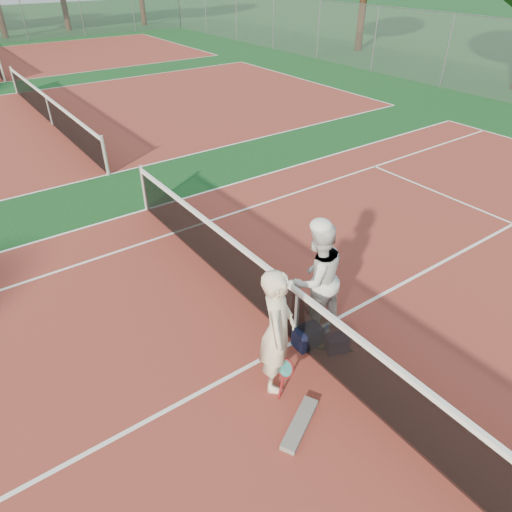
# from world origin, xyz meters

# --- Properties ---
(ground) EXTENTS (130.00, 130.00, 0.00)m
(ground) POSITION_xyz_m (0.00, 0.00, 0.00)
(ground) COLOR #113E18
(ground) RESTS_ON ground
(court_main) EXTENTS (23.77, 10.97, 0.01)m
(court_main) POSITION_xyz_m (0.00, 0.00, 0.00)
(court_main) COLOR maroon
(court_main) RESTS_ON ground
(court_far_a) EXTENTS (23.77, 10.97, 0.01)m
(court_far_a) POSITION_xyz_m (0.00, 13.50, 0.00)
(court_far_a) COLOR maroon
(court_far_a) RESTS_ON ground
(net_main) EXTENTS (0.10, 10.98, 1.02)m
(net_main) POSITION_xyz_m (0.00, 0.00, 0.51)
(net_main) COLOR black
(net_main) RESTS_ON ground
(net_far_a) EXTENTS (0.10, 10.98, 1.02)m
(net_far_a) POSITION_xyz_m (0.00, 13.50, 0.51)
(net_far_a) COLOR black
(net_far_a) RESTS_ON ground
(fence_right) EXTENTS (0.06, 54.50, 3.00)m
(fence_right) POSITION_xyz_m (16.00, 6.75, 1.50)
(fence_right) COLOR slate
(fence_right) RESTS_ON ground
(player_a) EXTENTS (0.80, 0.82, 1.90)m
(player_a) POSITION_xyz_m (-0.73, -0.44, 0.95)
(player_a) COLOR beige
(player_a) RESTS_ON ground
(player_b) EXTENTS (0.98, 0.79, 1.91)m
(player_b) POSITION_xyz_m (0.47, 0.13, 0.95)
(player_b) COLOR silver
(player_b) RESTS_ON ground
(racket_red) EXTENTS (0.31, 0.33, 0.58)m
(racket_red) POSITION_xyz_m (-0.74, -0.66, 0.29)
(racket_red) COLOR maroon
(racket_red) RESTS_ON ground
(racket_black_held) EXTENTS (0.27, 0.31, 0.58)m
(racket_black_held) POSITION_xyz_m (1.02, 0.37, 0.29)
(racket_black_held) COLOR black
(racket_black_held) RESTS_ON ground
(racket_spare) EXTENTS (0.57, 0.64, 0.03)m
(racket_spare) POSITION_xyz_m (0.30, -0.31, 0.01)
(racket_spare) COLOR black
(racket_spare) RESTS_ON ground
(sports_bag_navy) EXTENTS (0.43, 0.31, 0.33)m
(sports_bag_navy) POSITION_xyz_m (0.11, -0.16, 0.16)
(sports_bag_navy) COLOR black
(sports_bag_navy) RESTS_ON ground
(sports_bag_purple) EXTENTS (0.39, 0.34, 0.26)m
(sports_bag_purple) POSITION_xyz_m (0.40, -0.51, 0.13)
(sports_bag_purple) COLOR black
(sports_bag_purple) RESTS_ON ground
(net_cover_canvas) EXTENTS (0.84, 0.57, 0.09)m
(net_cover_canvas) POSITION_xyz_m (-0.94, -1.22, 0.04)
(net_cover_canvas) COLOR #67615D
(net_cover_canvas) RESTS_ON ground
(water_bottle) EXTENTS (0.09, 0.09, 0.30)m
(water_bottle) POSITION_xyz_m (0.38, -0.29, 0.15)
(water_bottle) COLOR #C9DFFF
(water_bottle) RESTS_ON ground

